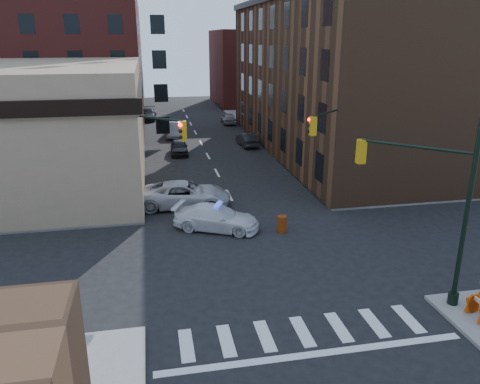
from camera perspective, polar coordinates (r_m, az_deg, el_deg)
name	(u,v)px	position (r m, az deg, el deg)	size (l,w,h in m)	color
ground	(261,255)	(24.75, 2.63, -7.73)	(140.00, 140.00, 0.00)	black
sidewalk_ne	(378,127)	(62.22, 16.42, 7.62)	(34.00, 54.50, 0.15)	gray
apartment_block	(29,27)	(62.97, -24.32, 17.85)	(25.00, 25.00, 24.00)	maroon
commercial_row_ne	(338,79)	(47.90, 11.86, 13.34)	(14.00, 34.00, 14.00)	#533421
filler_nw	(79,56)	(84.30, -19.00, 15.45)	(20.00, 18.00, 16.00)	brown
filler_ne	(262,67)	(82.04, 2.72, 14.93)	(16.00, 16.00, 12.00)	maroon
signal_pole_se	(439,199)	(20.65, 23.12, -0.82)	(5.40, 5.27, 8.00)	black
signal_pole_nw	(143,156)	(27.70, -11.78, 4.31)	(3.58, 3.67, 8.00)	black
signal_pole_ne	(333,147)	(29.88, 11.30, 5.36)	(3.67, 3.58, 8.00)	black
tree_ne_near	(273,111)	(49.83, 4.10, 9.78)	(3.00, 3.00, 4.85)	black
tree_ne_far	(256,102)	(57.52, 2.01, 10.97)	(3.00, 3.00, 4.85)	black
police_car	(217,218)	(27.68, -2.88, -3.15)	(2.06, 5.07, 1.47)	white
pickup	(185,194)	(31.54, -6.78, -0.30)	(2.84, 6.16, 1.71)	#B9B9BE
parked_car_wnear	(179,147)	(46.09, -7.44, 5.45)	(1.65, 4.10, 1.40)	black
parked_car_wfar	(175,130)	(54.55, -7.97, 7.53)	(1.69, 4.84, 1.60)	gray
parked_car_wdeep	(148,114)	(66.63, -11.18, 9.30)	(2.20, 5.42, 1.57)	black
parked_car_enear	(247,140)	(49.20, 0.87, 6.41)	(1.46, 4.20, 1.38)	black
parked_car_efar	(229,118)	(62.39, -1.41, 8.98)	(1.70, 4.22, 1.44)	gray
pedestrian_a	(120,202)	(30.46, -14.37, -1.15)	(0.62, 0.41, 1.71)	black
pedestrian_b	(48,207)	(31.04, -22.39, -1.75)	(0.77, 0.60, 1.58)	black
pedestrian_c	(44,211)	(29.95, -22.80, -2.17)	(1.12, 0.47, 1.91)	#1E252D
barrel_road	(282,224)	(27.49, 5.13, -3.91)	(0.55, 0.55, 0.98)	#CF5309
barrel_bank	(152,199)	(31.89, -10.69, -0.89)	(0.60, 0.60, 1.07)	#C53F09
barricade_se_b	(480,309)	(21.46, 27.18, -12.62)	(1.08, 0.54, 0.81)	#C94409
barricade_nw_a	(86,213)	(30.17, -18.26, -2.40)	(1.36, 0.68, 1.02)	red
barricade_nw_b	(95,204)	(31.51, -17.23, -1.43)	(1.33, 0.67, 1.00)	#DE580A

